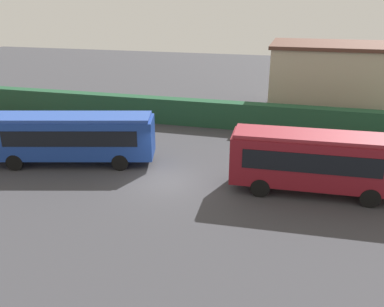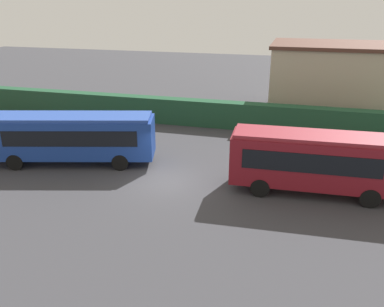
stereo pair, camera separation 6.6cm
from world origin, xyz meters
TOP-DOWN VIEW (x-y plane):
  - ground_plane at (0.00, 0.00)m, footprint 113.09×113.09m
  - bus_blue at (-6.55, 1.12)m, footprint 10.53×4.99m
  - bus_maroon at (7.98, 0.79)m, footprint 8.91×2.74m
  - person_left at (-8.47, 3.31)m, footprint 0.53×0.36m
  - hedge_row at (0.00, 11.10)m, footprint 68.55×1.17m
  - depot_building at (9.65, 18.08)m, footprint 11.02×8.00m

SIDE VIEW (x-z plane):
  - ground_plane at x=0.00m, z-range 0.00..0.00m
  - person_left at x=-8.47m, z-range 0.05..1.89m
  - hedge_row at x=0.00m, z-range 0.00..2.09m
  - bus_blue at x=-6.55m, z-range 0.24..3.37m
  - bus_maroon at x=7.98m, z-range 0.24..3.52m
  - depot_building at x=9.65m, z-range 0.01..6.15m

